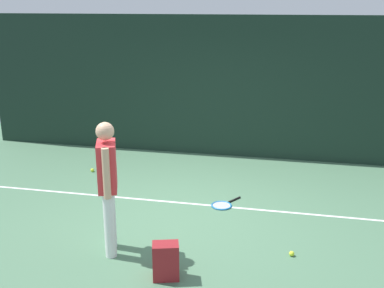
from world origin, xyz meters
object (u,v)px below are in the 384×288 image
Objects in this scene: tennis_player at (108,181)px; tennis_ball_by_fence at (292,254)px; tennis_racket at (223,205)px; backpack at (166,261)px; tennis_ball_near_player at (92,170)px.

tennis_player is 2.46m from tennis_ball_by_fence.
tennis_ball_by_fence is (2.25, 0.36, -0.93)m from tennis_player.
tennis_racket is 1.69m from tennis_ball_by_fence.
tennis_player reaches higher than backpack.
tennis_player is 25.76× the size of tennis_ball_near_player.
tennis_ball_by_fence is (3.68, -2.30, 0.00)m from tennis_ball_near_player.
tennis_ball_by_fence is at bearing -31.96° from tennis_ball_near_player.
tennis_ball_near_player reaches higher than tennis_racket.
tennis_player is 25.76× the size of tennis_ball_by_fence.
tennis_ball_near_player is 4.34m from tennis_ball_by_fence.
backpack is 6.67× the size of tennis_ball_near_player.
tennis_player is 1.20m from backpack.
backpack is at bearing -53.69° from tennis_ball_near_player.
tennis_racket is 2.13m from backpack.
tennis_racket is at bearing -115.65° from backpack.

